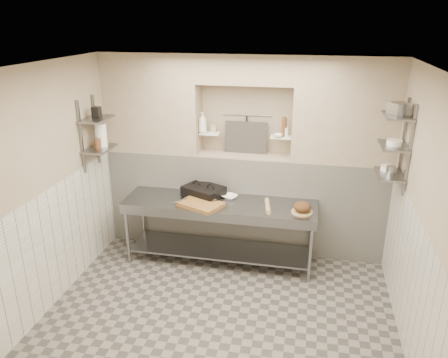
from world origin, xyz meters
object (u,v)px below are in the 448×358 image
(mixing_bowl, at_px, (230,197))
(bowl_alcove, at_px, (278,136))
(bottle_soap, at_px, (203,123))
(bread_loaf, at_px, (302,207))
(rolling_pin, at_px, (268,206))
(panini_press, at_px, (204,191))
(jug_left, at_px, (101,135))
(cutting_board, at_px, (201,204))
(prep_table, at_px, (219,220))

(mixing_bowl, relative_size, bowl_alcove, 1.51)
(bottle_soap, relative_size, bowl_alcove, 2.23)
(bread_loaf, distance_m, bottle_soap, 1.80)
(bread_loaf, bearing_deg, rolling_pin, 174.39)
(rolling_pin, xyz_separation_m, bowl_alcove, (0.05, 0.57, 0.80))
(rolling_pin, bearing_deg, panini_press, 165.73)
(bread_loaf, bearing_deg, jug_left, 179.21)
(bottle_soap, bearing_deg, rolling_pin, -29.99)
(cutting_board, bearing_deg, rolling_pin, 6.23)
(panini_press, height_order, cutting_board, panini_press)
(prep_table, bearing_deg, cutting_board, -144.24)
(prep_table, bearing_deg, mixing_bowl, 55.84)
(panini_press, relative_size, rolling_pin, 1.54)
(panini_press, xyz_separation_m, jug_left, (-1.34, -0.24, 0.80))
(cutting_board, xyz_separation_m, mixing_bowl, (0.33, 0.32, -0.00))
(panini_press, distance_m, bottle_soap, 0.96)
(mixing_bowl, bearing_deg, jug_left, -172.30)
(mixing_bowl, bearing_deg, bottle_soap, 142.33)
(jug_left, bearing_deg, mixing_bowl, 7.70)
(rolling_pin, xyz_separation_m, bottle_soap, (-1.00, 0.58, 0.93))
(prep_table, bearing_deg, panini_press, 146.36)
(prep_table, relative_size, bowl_alcove, 19.73)
(bread_loaf, distance_m, jug_left, 2.81)
(jug_left, bearing_deg, rolling_pin, 0.16)
(panini_press, relative_size, bowl_alcove, 4.84)
(bottle_soap, xyz_separation_m, bowl_alcove, (1.06, -0.01, -0.13))
(bread_loaf, bearing_deg, bottle_soap, 156.73)
(rolling_pin, distance_m, jug_left, 2.40)
(panini_press, xyz_separation_m, bottle_soap, (-0.09, 0.35, 0.89))
(prep_table, bearing_deg, bowl_alcove, 35.85)
(bowl_alcove, bearing_deg, jug_left, -165.91)
(panini_press, relative_size, cutting_board, 1.16)
(panini_press, xyz_separation_m, rolling_pin, (0.92, -0.23, -0.04))
(mixing_bowl, relative_size, bread_loaf, 0.90)
(mixing_bowl, height_order, rolling_pin, rolling_pin)
(bottle_soap, height_order, bowl_alcove, bottle_soap)
(prep_table, relative_size, mixing_bowl, 13.09)
(prep_table, height_order, bread_loaf, bread_loaf)
(jug_left, bearing_deg, panini_press, 10.16)
(rolling_pin, bearing_deg, cutting_board, -173.77)
(rolling_pin, bearing_deg, bowl_alcove, 84.64)
(cutting_board, bearing_deg, prep_table, 35.76)
(mixing_bowl, distance_m, rolling_pin, 0.59)
(panini_press, xyz_separation_m, mixing_bowl, (0.37, -0.01, -0.05))
(prep_table, height_order, bowl_alcove, bowl_alcove)
(prep_table, xyz_separation_m, cutting_board, (-0.21, -0.15, 0.28))
(panini_press, bearing_deg, bottle_soap, 128.81)
(jug_left, bearing_deg, bottle_soap, 25.05)
(cutting_board, bearing_deg, mixing_bowl, 44.36)
(panini_press, bearing_deg, bowl_alcove, 44.17)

